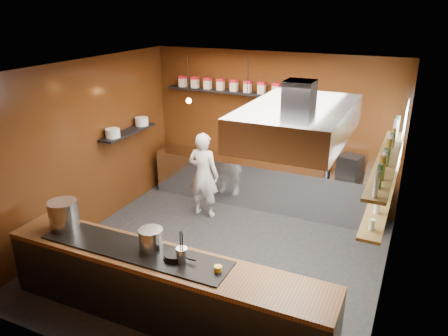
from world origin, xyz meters
The scene contains 26 objects.
floor centered at (0.00, 0.00, 0.00)m, with size 5.00×5.00×0.00m, color black.
back_wall centered at (0.00, 2.50, 1.50)m, with size 5.00×5.00×0.00m, color #3D1F0B.
left_wall centered at (-2.50, 0.00, 1.50)m, with size 5.00×5.00×0.00m, color #3D1F0B.
right_wall centered at (2.50, 0.00, 1.50)m, with size 5.00×5.00×0.00m, color #444326.
ceiling centered at (0.00, 0.00, 3.00)m, with size 5.00×5.00×0.00m, color silver.
window_pane centered at (2.45, 1.70, 1.90)m, with size 1.00×1.00×0.00m, color white.
prep_counter centered at (0.00, 2.17, 0.45)m, with size 4.60×0.65×0.90m, color silver.
pass_counter centered at (0.00, -1.60, 0.47)m, with size 4.40×0.72×0.94m.
tin_shelf centered at (-0.90, 2.36, 2.20)m, with size 2.60×0.26×0.04m, color black.
plate_shelf centered at (-2.34, 1.00, 1.55)m, with size 0.30×1.40×0.04m, color black.
bottle_shelf_upper centered at (2.34, 0.30, 1.92)m, with size 0.26×2.80×0.04m, color brown.
bottle_shelf_lower centered at (2.34, 0.30, 1.45)m, with size 0.26×2.80×0.04m, color brown.
extractor_hood centered at (1.30, -0.40, 2.51)m, with size 1.20×2.00×0.72m.
pendant_left centered at (-1.40, 1.70, 2.15)m, with size 0.10×0.10×0.95m.
pendant_right centered at (-0.20, 1.70, 2.15)m, with size 0.10×0.10×0.95m.
storage_tins centered at (-0.75, 2.36, 2.33)m, with size 2.43×0.13×0.22m.
plate_stacks centered at (-2.34, 1.00, 1.65)m, with size 0.26×1.16×0.16m.
bottles centered at (2.34, 0.30, 2.06)m, with size 0.06×2.66×0.24m.
wine_glasses centered at (2.34, 0.30, 1.53)m, with size 0.07×2.37×0.13m.
stockpot_large centered at (-1.59, -1.53, 1.14)m, with size 0.40×0.40×0.39m, color #B9BBC0.
stockpot_small centered at (-0.18, -1.52, 1.08)m, with size 0.31×0.31×0.29m, color silver.
utensil_crock centered at (0.30, -1.59, 1.03)m, with size 0.14×0.14×0.18m, color silver.
frying_pan centered at (0.18, -1.57, 0.97)m, with size 0.43×0.26×0.07m.
butter_jar centered at (0.78, -1.59, 0.96)m, with size 0.10×0.10×0.09m, color yellow.
espresso_machine centered at (1.63, 2.17, 1.09)m, with size 0.38×0.36×0.38m, color black.
chef centered at (-0.89, 1.27, 0.82)m, with size 0.60×0.39×1.64m, color white.
Camera 1 is at (2.65, -5.47, 3.87)m, focal length 35.00 mm.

